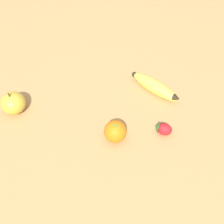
% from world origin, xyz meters
% --- Properties ---
extents(ground_plane, '(3.00, 3.00, 0.00)m').
position_xyz_m(ground_plane, '(0.00, 0.00, 0.00)').
color(ground_plane, tan).
extents(banana, '(0.18, 0.11, 0.04)m').
position_xyz_m(banana, '(-0.07, 0.19, 0.02)').
color(banana, '#DBCC4C').
rests_on(banana, ground_plane).
extents(orange, '(0.07, 0.07, 0.07)m').
position_xyz_m(orange, '(0.04, -0.01, 0.03)').
color(orange, orange).
rests_on(orange, ground_plane).
extents(strawberry, '(0.06, 0.06, 0.04)m').
position_xyz_m(strawberry, '(0.08, 0.13, 0.02)').
color(strawberry, red).
rests_on(strawberry, ground_plane).
extents(apple, '(0.08, 0.08, 0.08)m').
position_xyz_m(apple, '(-0.19, -0.25, 0.03)').
color(apple, gold).
rests_on(apple, ground_plane).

